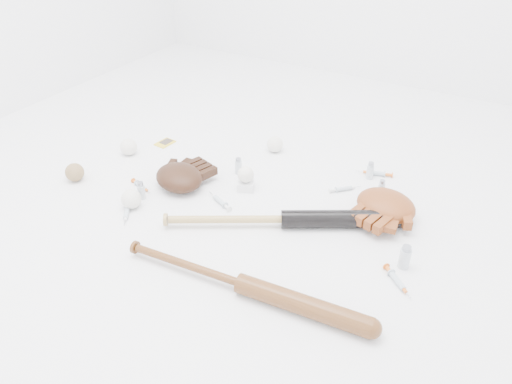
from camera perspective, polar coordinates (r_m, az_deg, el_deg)
The scene contains 22 objects.
bat_dark at distance 1.80m, azimuth 3.22°, elevation -3.12°, with size 0.91×0.07×0.07m, color black, non-canonical shape.
bat_wood at distance 1.55m, azimuth -1.70°, elevation -10.43°, with size 0.86×0.06×0.06m, color brown, non-canonical shape.
glove_dark at distance 2.04m, azimuth -8.77°, elevation 1.70°, with size 0.25×0.25×0.09m, color black, non-canonical shape.
glove_tan at distance 1.91m, azimuth 14.63°, elevation -1.46°, with size 0.27×0.27×0.10m, color brown, non-canonical shape.
trading_card at distance 2.40m, azimuth -10.36°, elevation 5.53°, with size 0.06×0.09×0.00m, color gold.
pedestal at distance 2.01m, azimuth -1.18°, elevation 0.79°, with size 0.06×0.06×0.04m, color white.
baseball_on_pedestal at distance 1.99m, azimuth -1.19°, elevation 2.02°, with size 0.07×0.07×0.07m, color white.
baseball_left at distance 2.32m, azimuth -14.36°, elevation 5.01°, with size 0.08×0.08×0.08m, color white.
baseball_upper at distance 2.28m, azimuth 2.17°, elevation 5.47°, with size 0.07×0.07×0.07m, color white.
baseball_mid at distance 1.95m, azimuth -14.07°, elevation -0.77°, with size 0.08×0.08×0.08m, color white.
baseball_aged at distance 2.19m, azimuth -20.02°, elevation 2.13°, with size 0.08×0.08×0.08m, color olive.
syringe_0 at distance 1.93m, azimuth -14.56°, elevation -2.27°, with size 0.16×0.03×0.02m, color #ADBCC6, non-canonical shape.
syringe_1 at distance 1.94m, azimuth -4.14°, elevation -1.05°, with size 0.16×0.03×0.02m, color #ADBCC6, non-canonical shape.
syringe_2 at distance 2.04m, azimuth 10.01°, elevation 0.36°, with size 0.15×0.03×0.02m, color #ADBCC6, non-canonical shape.
syringe_3 at distance 1.65m, azimuth 15.85°, elevation -9.74°, with size 0.17×0.03×0.02m, color #ADBCC6, non-canonical shape.
syringe_4 at distance 2.17m, azimuth 13.50°, elevation 2.11°, with size 0.17×0.03×0.02m, color #ADBCC6, non-canonical shape.
syringe_5 at distance 2.08m, azimuth -12.99°, elevation 0.66°, with size 0.15×0.03×0.02m, color #ADBCC6, non-canonical shape.
vial_0 at distance 2.13m, azimuth 12.92°, elevation 2.41°, with size 0.03×0.03×0.08m, color silver.
vial_1 at distance 2.03m, azimuth 14.15°, elevation 0.50°, with size 0.03×0.03×0.07m, color silver.
vial_2 at distance 2.11m, azimuth -2.02°, elevation 3.01°, with size 0.03×0.03×0.07m, color silver.
vial_3 at distance 1.69m, azimuth 16.66°, elevation -7.11°, with size 0.04×0.04×0.09m, color silver.
vial_4 at distance 2.00m, azimuth -12.99°, elevation 0.20°, with size 0.03×0.03×0.07m, color silver.
Camera 1 is at (0.83, -1.38, 1.11)m, focal length 35.00 mm.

